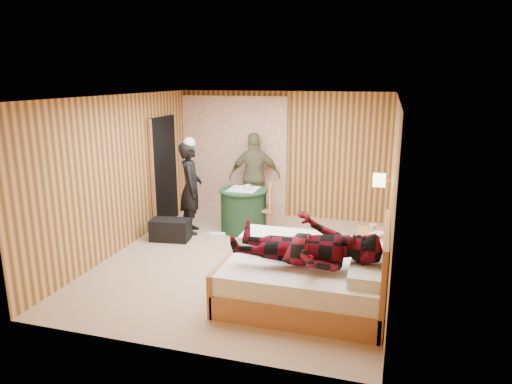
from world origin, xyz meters
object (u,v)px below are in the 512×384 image
(chair_far, at_px, (254,193))
(chair_near, at_px, (265,204))
(wall_lamp, at_px, (379,180))
(duffel_bag, at_px, (170,230))
(woman_standing, at_px, (191,188))
(bed, at_px, (306,277))
(nightstand, at_px, (371,252))
(round_table, at_px, (243,210))
(man_at_table, at_px, (255,177))
(man_on_bed, at_px, (306,234))

(chair_far, distance_m, chair_near, 0.76)
(chair_near, bearing_deg, wall_lamp, 53.08)
(chair_near, bearing_deg, duffel_bag, -68.71)
(woman_standing, bearing_deg, bed, -151.05)
(chair_far, bearing_deg, wall_lamp, -42.42)
(nightstand, height_order, round_table, round_table)
(chair_near, distance_m, duffel_bag, 1.75)
(wall_lamp, xyz_separation_m, man_at_table, (-2.39, 1.65, -0.44))
(bed, xyz_separation_m, chair_near, (-1.20, 2.44, 0.21))
(man_at_table, bearing_deg, duffel_bag, 41.13)
(wall_lamp, xyz_separation_m, chair_far, (-2.40, 1.60, -0.76))
(bed, bearing_deg, duffel_bag, 150.14)
(duffel_bag, xyz_separation_m, woman_standing, (0.19, 0.50, 0.64))
(wall_lamp, distance_m, round_table, 2.70)
(chair_near, bearing_deg, woman_standing, -82.79)
(duffel_bag, height_order, woman_standing, woman_standing)
(round_table, xyz_separation_m, man_on_bed, (1.61, -2.61, 0.57))
(bed, height_order, round_table, bed)
(wall_lamp, height_order, woman_standing, woman_standing)
(bed, xyz_separation_m, round_table, (-1.59, 2.38, 0.09))
(chair_far, bearing_deg, man_on_bed, -72.52)
(chair_far, relative_size, chair_near, 1.05)
(round_table, distance_m, man_at_table, 0.88)
(woman_standing, bearing_deg, round_table, -89.51)
(bed, distance_m, man_on_bed, 0.69)
(round_table, xyz_separation_m, duffel_bag, (-1.06, -0.86, -0.21))
(nightstand, bearing_deg, duffel_bag, 173.44)
(man_at_table, distance_m, man_on_bed, 3.72)
(round_table, xyz_separation_m, chair_far, (-0.01, 0.70, 0.14))
(chair_far, bearing_deg, round_table, -97.66)
(nightstand, relative_size, round_table, 0.69)
(bed, xyz_separation_m, woman_standing, (-2.46, 2.02, 0.52))
(round_table, distance_m, chair_near, 0.41)
(chair_far, height_order, man_on_bed, man_on_bed)
(bed, distance_m, woman_standing, 3.23)
(wall_lamp, relative_size, man_on_bed, 0.15)
(chair_near, bearing_deg, man_at_table, -161.28)
(man_on_bed, bearing_deg, chair_near, 114.56)
(chair_far, relative_size, woman_standing, 0.56)
(wall_lamp, bearing_deg, duffel_bag, 179.31)
(wall_lamp, relative_size, man_at_table, 0.15)
(man_on_bed, bearing_deg, round_table, 121.72)
(wall_lamp, height_order, nightstand, wall_lamp)
(round_table, height_order, duffel_bag, round_table)
(duffel_bag, distance_m, woman_standing, 0.84)
(man_at_table, bearing_deg, round_table, 74.64)
(nightstand, relative_size, woman_standing, 0.37)
(chair_far, bearing_deg, bed, -71.23)
(wall_lamp, relative_size, bed, 0.13)
(wall_lamp, bearing_deg, round_table, 159.33)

